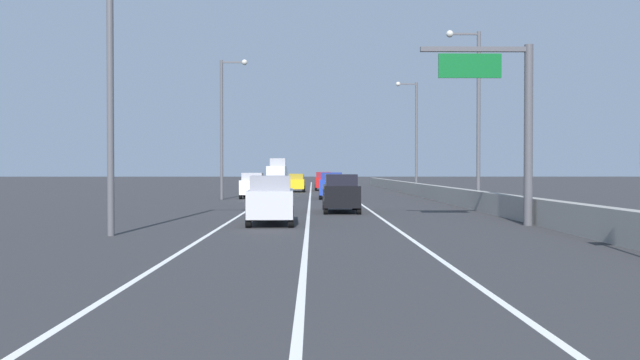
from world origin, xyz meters
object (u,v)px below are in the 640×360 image
at_px(car_black_1, 341,193).
at_px(car_blue_2, 331,186).
at_px(overhead_sign_gantry, 511,112).
at_px(lamp_post_right_third, 414,130).
at_px(box_truck, 277,174).
at_px(lamp_post_right_second, 475,107).
at_px(car_red_0, 323,181).
at_px(car_yellow_4, 296,183).
at_px(lamp_post_left_mid, 225,120).
at_px(car_silver_5, 271,200).
at_px(car_white_3, 253,186).
at_px(lamp_post_left_near, 117,58).

xyz_separation_m(car_black_1, car_blue_2, (-0.04, 16.62, 0.02)).
xyz_separation_m(overhead_sign_gantry, lamp_post_right_third, (1.70, 36.28, 1.50)).
distance_m(lamp_post_right_third, box_truck, 28.39).
bearing_deg(lamp_post_right_second, car_blue_2, 125.16).
xyz_separation_m(overhead_sign_gantry, car_red_0, (-6.98, 46.32, -3.69)).
distance_m(lamp_post_right_third, car_yellow_4, 13.73).
relative_size(lamp_post_left_mid, car_silver_5, 2.40).
xyz_separation_m(car_black_1, car_yellow_4, (-3.25, 32.72, -0.08)).
distance_m(car_white_3, car_yellow_4, 15.76).
height_order(lamp_post_left_near, car_white_3, lamp_post_left_near).
distance_m(lamp_post_left_mid, box_truck, 36.74).
bearing_deg(lamp_post_right_second, box_truck, 107.44).
bearing_deg(car_red_0, car_black_1, -89.52).
xyz_separation_m(lamp_post_left_mid, car_blue_2, (8.36, 1.48, -5.17)).
bearing_deg(car_blue_2, lamp_post_left_near, -105.91).
bearing_deg(lamp_post_left_mid, box_truck, 86.68).
relative_size(lamp_post_right_third, car_silver_5, 2.40).
distance_m(car_black_1, car_yellow_4, 32.88).
relative_size(lamp_post_right_second, box_truck, 1.33).
bearing_deg(lamp_post_right_third, lamp_post_left_mid, -143.30).
xyz_separation_m(car_black_1, car_white_3, (-6.41, 17.28, -0.00)).
bearing_deg(lamp_post_left_near, lamp_post_right_third, 67.41).
relative_size(overhead_sign_gantry, lamp_post_right_third, 0.69).
height_order(lamp_post_right_third, lamp_post_left_mid, same).
bearing_deg(lamp_post_left_mid, car_yellow_4, 73.66).
bearing_deg(overhead_sign_gantry, car_red_0, 98.57).
relative_size(car_white_3, car_yellow_4, 0.98).
xyz_separation_m(lamp_post_left_mid, car_black_1, (8.41, -15.14, -5.19)).
relative_size(car_red_0, box_truck, 0.52).
xyz_separation_m(car_blue_2, box_truck, (-6.25, 34.92, 0.72)).
bearing_deg(car_yellow_4, car_white_3, -101.55).
bearing_deg(car_black_1, lamp_post_left_mid, 119.05).
distance_m(lamp_post_left_near, car_black_1, 16.01).
xyz_separation_m(lamp_post_left_mid, box_truck, (2.11, 36.41, -4.45)).
relative_size(car_yellow_4, box_truck, 0.50).
bearing_deg(box_truck, car_red_0, -66.69).
distance_m(car_black_1, car_blue_2, 16.62).
bearing_deg(lamp_post_left_mid, lamp_post_right_third, 36.70).
bearing_deg(car_silver_5, lamp_post_right_third, 71.75).
height_order(car_black_1, car_white_3, car_white_3).
relative_size(lamp_post_right_second, car_white_3, 2.70).
bearing_deg(overhead_sign_gantry, car_yellow_4, 103.48).
xyz_separation_m(lamp_post_left_near, car_silver_5, (5.06, 4.81, -5.20)).
bearing_deg(lamp_post_left_mid, car_black_1, -60.95).
height_order(car_black_1, box_truck, box_truck).
relative_size(lamp_post_right_third, car_yellow_4, 2.64).
bearing_deg(lamp_post_right_third, car_blue_2, -127.35).
bearing_deg(car_black_1, lamp_post_left_near, -123.59).
xyz_separation_m(car_red_0, car_yellow_4, (-2.93, -4.95, -0.08)).
height_order(overhead_sign_gantry, lamp_post_right_third, lamp_post_right_third).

